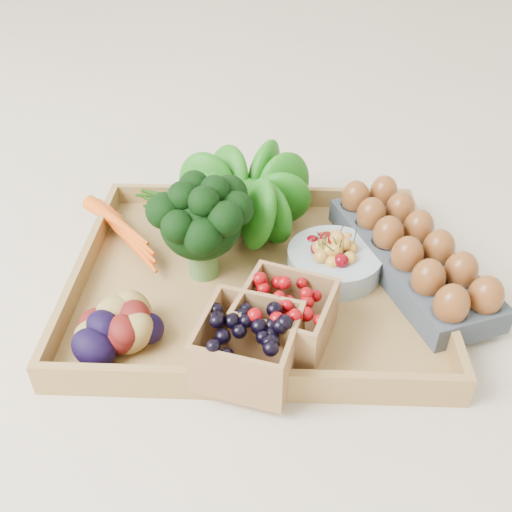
{
  "coord_description": "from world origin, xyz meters",
  "views": [
    {
      "loc": [
        0.03,
        -0.68,
        0.59
      ],
      "look_at": [
        0.0,
        0.0,
        0.06
      ],
      "focal_mm": 40.0,
      "sensor_mm": 36.0,
      "label": 1
    }
  ],
  "objects_px": {
    "broccoli": "(202,242)",
    "cherry_bowl": "(334,262)",
    "tray": "(256,282)",
    "egg_carton": "(409,259)"
  },
  "relations": [
    {
      "from": "cherry_bowl",
      "to": "egg_carton",
      "type": "distance_m",
      "value": 0.12
    },
    {
      "from": "tray",
      "to": "cherry_bowl",
      "type": "xyz_separation_m",
      "value": [
        0.12,
        0.02,
        0.03
      ]
    },
    {
      "from": "broccoli",
      "to": "egg_carton",
      "type": "height_order",
      "value": "broccoli"
    },
    {
      "from": "tray",
      "to": "egg_carton",
      "type": "height_order",
      "value": "egg_carton"
    },
    {
      "from": "broccoli",
      "to": "egg_carton",
      "type": "xyz_separation_m",
      "value": [
        0.32,
        0.02,
        -0.04
      ]
    },
    {
      "from": "broccoli",
      "to": "cherry_bowl",
      "type": "relative_size",
      "value": 1.06
    },
    {
      "from": "cherry_bowl",
      "to": "tray",
      "type": "bearing_deg",
      "value": -169.2
    },
    {
      "from": "cherry_bowl",
      "to": "egg_carton",
      "type": "height_order",
      "value": "egg_carton"
    },
    {
      "from": "tray",
      "to": "egg_carton",
      "type": "relative_size",
      "value": 1.6
    },
    {
      "from": "tray",
      "to": "cherry_bowl",
      "type": "height_order",
      "value": "cherry_bowl"
    }
  ]
}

